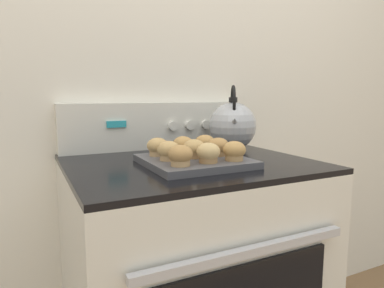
{
  "coord_description": "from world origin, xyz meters",
  "views": [
    {
      "loc": [
        -0.5,
        -0.68,
        1.13
      ],
      "look_at": [
        -0.03,
        0.27,
        0.98
      ],
      "focal_mm": 32.0,
      "sensor_mm": 36.0,
      "label": 1
    }
  ],
  "objects_px": {
    "muffin_r0_c2": "(234,151)",
    "tea_kettle": "(233,125)",
    "muffin_r0_c1": "(208,153)",
    "stove_range": "(189,285)",
    "muffin_pan": "(194,161)",
    "muffin_r2_c2": "(205,144)",
    "muffin_r2_c1": "(183,145)",
    "muffin_r1_c0": "(169,151)",
    "muffin_r2_c0": "(158,147)",
    "muffin_r0_c0": "(180,156)",
    "muffin_r1_c2": "(218,147)",
    "muffin_r1_c1": "(194,149)"
  },
  "relations": [
    {
      "from": "muffin_r2_c2",
      "to": "muffin_r0_c0",
      "type": "bearing_deg",
      "value": -133.97
    },
    {
      "from": "stove_range",
      "to": "muffin_pan",
      "type": "height_order",
      "value": "muffin_pan"
    },
    {
      "from": "muffin_r2_c2",
      "to": "tea_kettle",
      "type": "distance_m",
      "value": 0.23
    },
    {
      "from": "muffin_r1_c0",
      "to": "muffin_r1_c1",
      "type": "height_order",
      "value": "same"
    },
    {
      "from": "muffin_r1_c0",
      "to": "tea_kettle",
      "type": "bearing_deg",
      "value": 29.69
    },
    {
      "from": "muffin_pan",
      "to": "muffin_r2_c1",
      "type": "relative_size",
      "value": 4.41
    },
    {
      "from": "muffin_r0_c1",
      "to": "muffin_r1_c2",
      "type": "relative_size",
      "value": 1.0
    },
    {
      "from": "muffin_r1_c1",
      "to": "muffin_r1_c2",
      "type": "bearing_deg",
      "value": 1.22
    },
    {
      "from": "muffin_r1_c1",
      "to": "muffin_r1_c2",
      "type": "height_order",
      "value": "same"
    },
    {
      "from": "muffin_r0_c0",
      "to": "muffin_r1_c2",
      "type": "bearing_deg",
      "value": 27.58
    },
    {
      "from": "muffin_r1_c0",
      "to": "muffin_r2_c0",
      "type": "distance_m",
      "value": 0.09
    },
    {
      "from": "muffin_r2_c0",
      "to": "muffin_r0_c2",
      "type": "bearing_deg",
      "value": -45.43
    },
    {
      "from": "muffin_r2_c2",
      "to": "tea_kettle",
      "type": "bearing_deg",
      "value": 31.15
    },
    {
      "from": "muffin_r0_c0",
      "to": "muffin_r1_c0",
      "type": "xyz_separation_m",
      "value": [
        0.0,
        0.09,
        0.0
      ]
    },
    {
      "from": "muffin_r1_c2",
      "to": "tea_kettle",
      "type": "relative_size",
      "value": 0.27
    },
    {
      "from": "stove_range",
      "to": "muffin_r0_c1",
      "type": "bearing_deg",
      "value": -93.56
    },
    {
      "from": "muffin_pan",
      "to": "muffin_r1_c1",
      "type": "distance_m",
      "value": 0.04
    },
    {
      "from": "muffin_pan",
      "to": "muffin_r0_c0",
      "type": "relative_size",
      "value": 4.41
    },
    {
      "from": "muffin_r2_c0",
      "to": "muffin_r0_c1",
      "type": "bearing_deg",
      "value": -62.69
    },
    {
      "from": "muffin_r0_c1",
      "to": "muffin_r2_c2",
      "type": "relative_size",
      "value": 1.0
    },
    {
      "from": "stove_range",
      "to": "muffin_r2_c2",
      "type": "distance_m",
      "value": 0.51
    },
    {
      "from": "muffin_r0_c2",
      "to": "tea_kettle",
      "type": "relative_size",
      "value": 0.27
    },
    {
      "from": "muffin_r2_c1",
      "to": "muffin_r0_c0",
      "type": "bearing_deg",
      "value": -116.94
    },
    {
      "from": "stove_range",
      "to": "tea_kettle",
      "type": "relative_size",
      "value": 3.46
    },
    {
      "from": "stove_range",
      "to": "muffin_r0_c2",
      "type": "distance_m",
      "value": 0.53
    },
    {
      "from": "muffin_r0_c2",
      "to": "muffin_r1_c2",
      "type": "relative_size",
      "value": 1.0
    },
    {
      "from": "stove_range",
      "to": "muffin_r1_c2",
      "type": "height_order",
      "value": "muffin_r1_c2"
    },
    {
      "from": "muffin_r2_c1",
      "to": "muffin_r2_c2",
      "type": "xyz_separation_m",
      "value": [
        0.09,
        0.0,
        0.0
      ]
    },
    {
      "from": "muffin_r2_c2",
      "to": "muffin_r2_c1",
      "type": "bearing_deg",
      "value": -177.36
    },
    {
      "from": "muffin_r2_c0",
      "to": "muffin_r0_c0",
      "type": "bearing_deg",
      "value": -90.12
    },
    {
      "from": "muffin_r1_c1",
      "to": "muffin_r2_c2",
      "type": "bearing_deg",
      "value": 46.19
    },
    {
      "from": "stove_range",
      "to": "muffin_r2_c2",
      "type": "xyz_separation_m",
      "value": [
        0.08,
        0.03,
        0.5
      ]
    },
    {
      "from": "stove_range",
      "to": "muffin_r2_c2",
      "type": "bearing_deg",
      "value": 20.91
    },
    {
      "from": "muffin_pan",
      "to": "muffin_r2_c1",
      "type": "distance_m",
      "value": 0.1
    },
    {
      "from": "muffin_r0_c0",
      "to": "muffin_r1_c0",
      "type": "bearing_deg",
      "value": 88.48
    },
    {
      "from": "stove_range",
      "to": "muffin_pan",
      "type": "xyz_separation_m",
      "value": [
        -0.01,
        -0.06,
        0.46
      ]
    },
    {
      "from": "muffin_r1_c2",
      "to": "tea_kettle",
      "type": "distance_m",
      "value": 0.29
    },
    {
      "from": "muffin_pan",
      "to": "muffin_r0_c0",
      "type": "xyz_separation_m",
      "value": [
        -0.09,
        -0.09,
        0.04
      ]
    },
    {
      "from": "muffin_r0_c1",
      "to": "muffin_r0_c2",
      "type": "distance_m",
      "value": 0.09
    },
    {
      "from": "muffin_r1_c2",
      "to": "muffin_r2_c2",
      "type": "height_order",
      "value": "same"
    },
    {
      "from": "muffin_r1_c1",
      "to": "muffin_r1_c0",
      "type": "bearing_deg",
      "value": -179.52
    },
    {
      "from": "stove_range",
      "to": "muffin_r2_c1",
      "type": "height_order",
      "value": "muffin_r2_c1"
    },
    {
      "from": "muffin_r0_c1",
      "to": "tea_kettle",
      "type": "height_order",
      "value": "tea_kettle"
    },
    {
      "from": "muffin_r0_c1",
      "to": "muffin_r2_c1",
      "type": "xyz_separation_m",
      "value": [
        -0.0,
        0.18,
        0.0
      ]
    },
    {
      "from": "muffin_r1_c2",
      "to": "muffin_r0_c1",
      "type": "bearing_deg",
      "value": -134.28
    },
    {
      "from": "muffin_r2_c1",
      "to": "tea_kettle",
      "type": "height_order",
      "value": "tea_kettle"
    },
    {
      "from": "muffin_r2_c1",
      "to": "muffin_pan",
      "type": "bearing_deg",
      "value": -90.74
    },
    {
      "from": "muffin_pan",
      "to": "muffin_r1_c1",
      "type": "height_order",
      "value": "muffin_r1_c1"
    },
    {
      "from": "muffin_r2_c2",
      "to": "muffin_r1_c1",
      "type": "bearing_deg",
      "value": -133.81
    },
    {
      "from": "muffin_r2_c0",
      "to": "muffin_r1_c0",
      "type": "bearing_deg",
      "value": -88.72
    }
  ]
}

